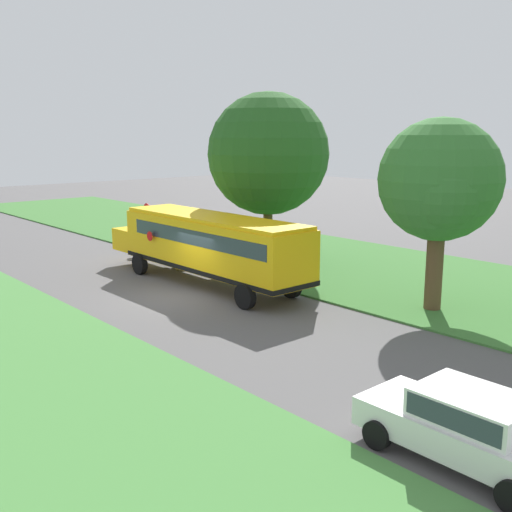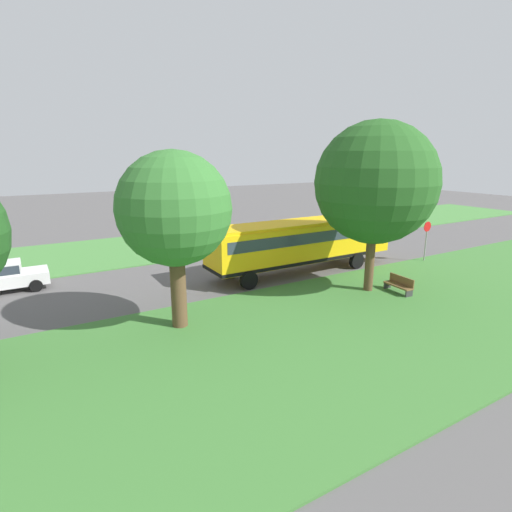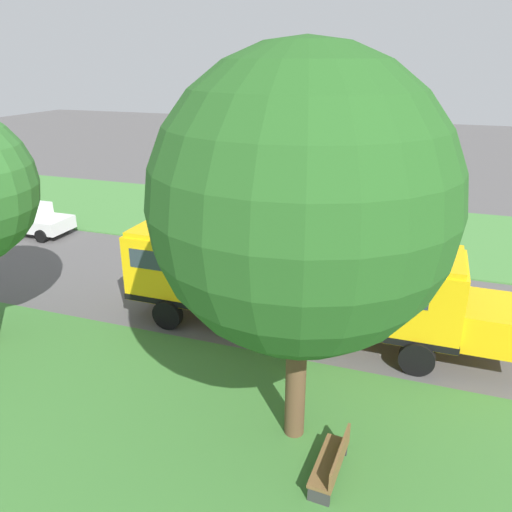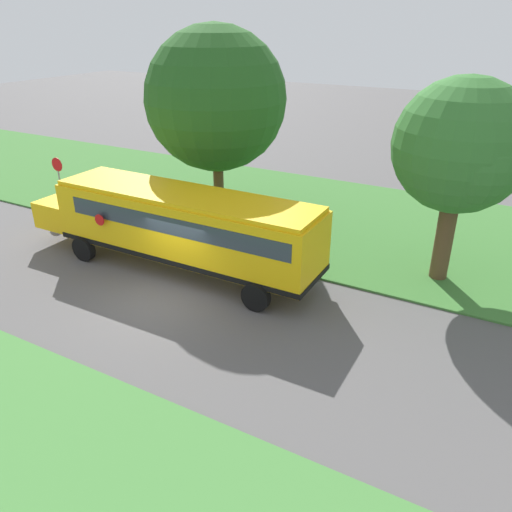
# 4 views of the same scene
# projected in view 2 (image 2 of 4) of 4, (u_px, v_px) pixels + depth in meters

# --- Properties ---
(ground_plane) EXTENTS (120.00, 120.00, 0.00)m
(ground_plane) POSITION_uv_depth(u_px,v_px,m) (265.00, 266.00, 26.04)
(ground_plane) COLOR #565454
(grass_verge) EXTENTS (12.00, 80.00, 0.08)m
(grass_verge) POSITION_uv_depth(u_px,v_px,m) (383.00, 318.00, 17.69)
(grass_verge) COLOR #3D7533
(grass_verge) RESTS_ON ground
(grass_far_side) EXTENTS (10.00, 80.00, 0.07)m
(grass_far_side) POSITION_uv_depth(u_px,v_px,m) (208.00, 240.00, 33.54)
(grass_far_side) COLOR #47843D
(grass_far_side) RESTS_ON ground
(school_bus) EXTENTS (2.84, 12.42, 3.16)m
(school_bus) POSITION_uv_depth(u_px,v_px,m) (296.00, 242.00, 24.08)
(school_bus) COLOR yellow
(school_bus) RESTS_ON ground
(car_white_nearest) EXTENTS (2.02, 4.40, 1.56)m
(car_white_nearest) POSITION_uv_depth(u_px,v_px,m) (0.00, 276.00, 20.95)
(car_white_nearest) COLOR silver
(car_white_nearest) RESTS_ON ground
(oak_tree_beside_bus) EXTENTS (6.09, 6.09, 8.74)m
(oak_tree_beside_bus) POSITION_uv_depth(u_px,v_px,m) (375.00, 182.00, 19.88)
(oak_tree_beside_bus) COLOR brown
(oak_tree_beside_bus) RESTS_ON ground
(oak_tree_roadside_mid) EXTENTS (4.55, 4.55, 7.28)m
(oak_tree_roadside_mid) POSITION_uv_depth(u_px,v_px,m) (170.00, 211.00, 15.67)
(oak_tree_roadside_mid) COLOR brown
(oak_tree_roadside_mid) RESTS_ON ground
(stop_sign) EXTENTS (0.08, 0.68, 2.74)m
(stop_sign) POSITION_uv_depth(u_px,v_px,m) (426.00, 236.00, 26.63)
(stop_sign) COLOR gray
(stop_sign) RESTS_ON ground
(park_bench) EXTENTS (1.63, 0.60, 0.92)m
(park_bench) POSITION_uv_depth(u_px,v_px,m) (399.00, 285.00, 20.76)
(park_bench) COLOR brown
(park_bench) RESTS_ON ground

